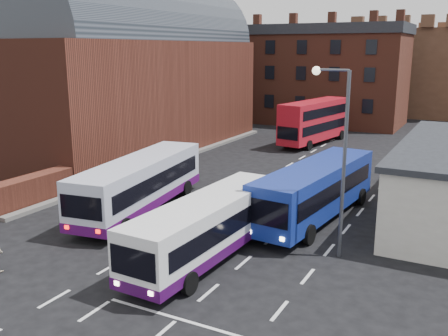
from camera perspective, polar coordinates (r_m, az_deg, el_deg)
The scene contains 10 objects.
ground at distance 23.46m, azimuth -11.66°, elevation -10.34°, with size 180.00×180.00×0.00m, color black.
railway_station at distance 47.60m, azimuth -10.59°, elevation 11.21°, with size 12.00×28.00×16.00m.
forecourt_wall at distance 31.49m, azimuth -23.93°, elevation -3.29°, with size 1.20×10.00×1.80m, color #602B1E.
brick_terrace at distance 65.61m, azimuth 10.23°, elevation 9.93°, with size 22.00×10.00×11.00m, color brown.
castle_keep at distance 82.84m, azimuth 22.66°, elevation 10.18°, with size 22.00×22.00×12.00m, color brown.
bus_white_outbound at distance 29.49m, azimuth -9.56°, elevation -1.45°, with size 4.21×11.75×3.14m.
bus_white_inbound at distance 22.64m, azimuth -1.81°, elevation -6.38°, with size 2.94×10.47×2.83m.
bus_blue at distance 28.16m, azimuth 10.45°, elevation -2.25°, with size 3.77×11.59×3.10m.
bus_red_double at distance 50.88m, azimuth 10.35°, elevation 5.30°, with size 4.17×11.01×4.30m.
street_lamp at distance 22.62m, azimuth 12.96°, elevation 2.52°, with size 1.76×0.38×8.61m.
Camera 1 is at (13.91, -16.39, 9.38)m, focal length 40.00 mm.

